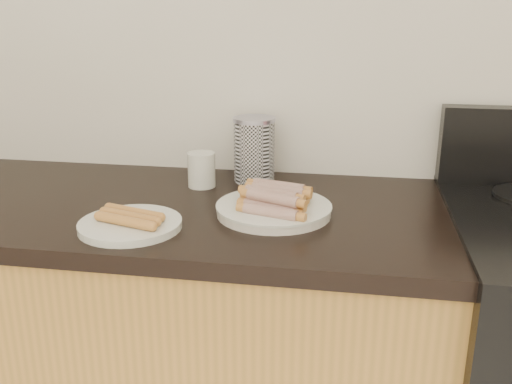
% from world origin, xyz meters
% --- Properties ---
extents(wall_back, '(4.00, 0.04, 2.60)m').
position_xyz_m(wall_back, '(0.00, 2.00, 1.30)').
color(wall_back, silver).
rests_on(wall_back, ground).
extents(cabinet_base, '(2.20, 0.59, 0.86)m').
position_xyz_m(cabinet_base, '(-0.70, 1.69, 0.43)').
color(cabinet_base, '#A7742F').
rests_on(cabinet_base, floor).
extents(counter_slab, '(2.20, 0.62, 0.04)m').
position_xyz_m(counter_slab, '(-0.70, 1.69, 0.88)').
color(counter_slab, black).
rests_on(counter_slab, cabinet_base).
extents(main_plate, '(0.34, 0.34, 0.02)m').
position_xyz_m(main_plate, '(0.00, 1.66, 0.91)').
color(main_plate, white).
rests_on(main_plate, counter_slab).
extents(side_plate, '(0.29, 0.29, 0.02)m').
position_xyz_m(side_plate, '(-0.29, 1.52, 0.91)').
color(side_plate, white).
rests_on(side_plate, counter_slab).
extents(hotdog_pile, '(0.12, 0.21, 0.05)m').
position_xyz_m(hotdog_pile, '(0.00, 1.66, 0.94)').
color(hotdog_pile, maroon).
rests_on(hotdog_pile, main_plate).
extents(plain_sausages, '(0.14, 0.11, 0.02)m').
position_xyz_m(plain_sausages, '(-0.29, 1.52, 0.93)').
color(plain_sausages, '#B77949').
rests_on(plain_sausages, side_plate).
extents(canister, '(0.11, 0.11, 0.17)m').
position_xyz_m(canister, '(-0.09, 1.91, 0.99)').
color(canister, white).
rests_on(canister, counter_slab).
extents(mug, '(0.08, 0.08, 0.09)m').
position_xyz_m(mug, '(-0.21, 1.83, 0.95)').
color(mug, white).
rests_on(mug, counter_slab).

